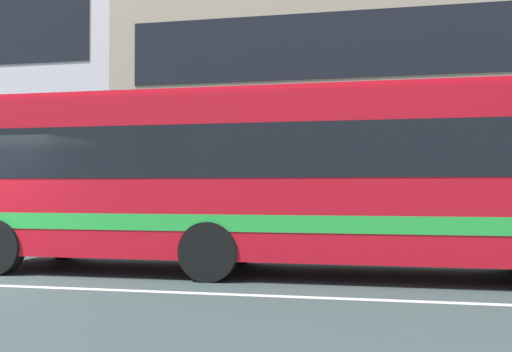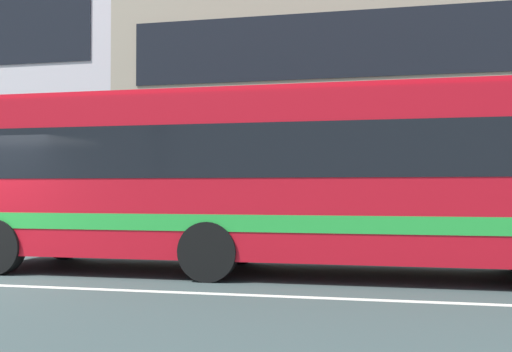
# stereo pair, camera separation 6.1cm
# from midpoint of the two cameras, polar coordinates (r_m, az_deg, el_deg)

# --- Properties ---
(apartment_block_right) EXTENTS (23.21, 11.98, 10.31)m
(apartment_block_right) POSITION_cam_midpoint_polar(r_m,az_deg,el_deg) (24.20, 18.82, 7.39)
(apartment_block_right) COLOR tan
(apartment_block_right) RESTS_ON ground_plane
(transit_bus) EXTENTS (11.33, 2.65, 3.27)m
(transit_bus) POSITION_cam_midpoint_polar(r_m,az_deg,el_deg) (10.61, 0.83, 0.14)
(transit_bus) COLOR red
(transit_bus) RESTS_ON ground_plane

